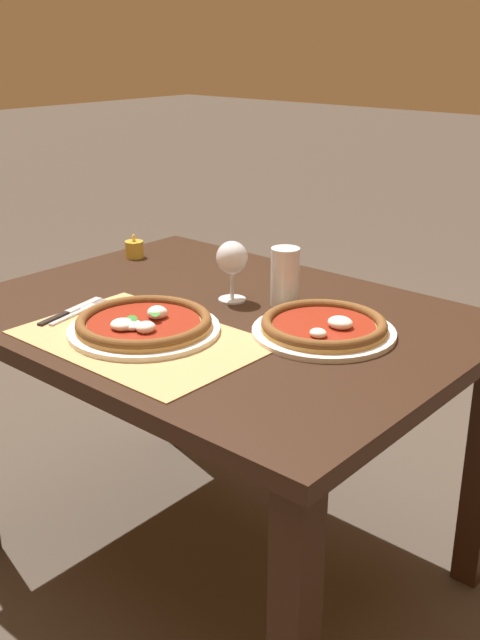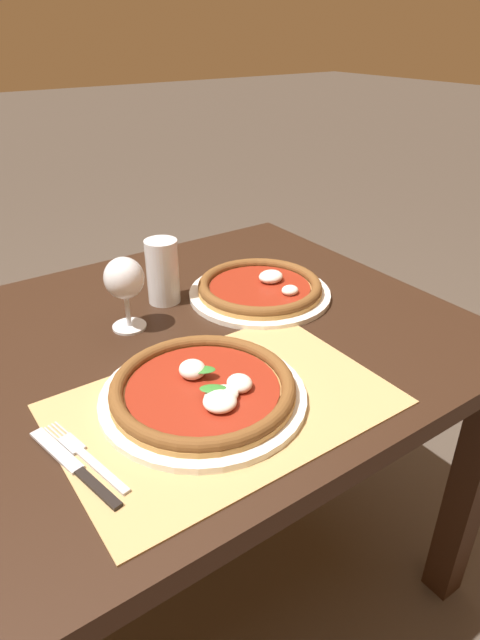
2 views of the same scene
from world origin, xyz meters
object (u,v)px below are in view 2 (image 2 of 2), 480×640
Objects in this scene: pizza_near at (204,390)px; pint_glass at (163,273)px; wine_glass at (124,281)px; knife at (74,466)px; fork at (85,456)px; pizza_far at (260,288)px.

pizza_near is 2.38× the size of pint_glass.
knife is (-0.23, -0.33, -0.10)m from wine_glass.
pizza_near is 0.21m from fork.
pizza_near is 0.39m from pint_glass.
pizza_near is 1.06× the size of pizza_far.
knife reaches higher than fork.
pizza_far is 0.32m from wine_glass.
fork is at bearing 27.48° from knife.
pizza_far is 2.24× the size of pint_glass.
pizza_near is at bearing 4.66° from fork.
fork is (-0.21, -0.32, -0.10)m from wine_glass.
pint_glass is (0.12, 0.36, 0.05)m from pizza_near.
wine_glass is 0.39m from fork.
pint_glass is at bearing 71.92° from pizza_near.
knife is (-0.35, -0.39, -0.06)m from pint_glass.
pizza_far is 2.10× the size of wine_glass.
knife is at bearing -152.52° from fork.
wine_glass is 0.14m from pint_glass.
pizza_near is at bearing -108.08° from pint_glass.
pizza_near is 0.41m from pizza_far.
pizza_far is at bearing 27.93° from knife.
pizza_near is 1.73× the size of fork.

